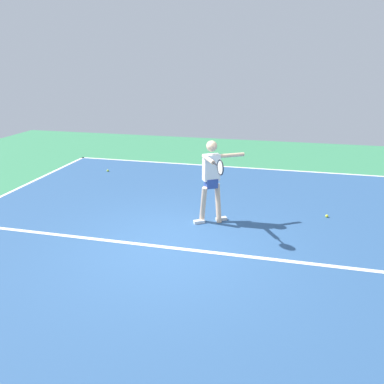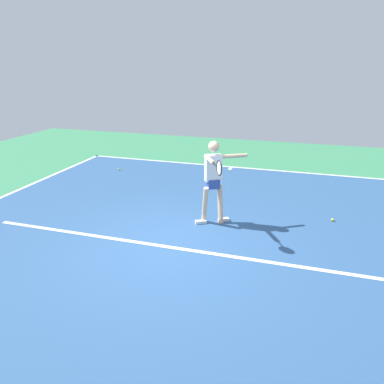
% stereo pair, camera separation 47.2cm
% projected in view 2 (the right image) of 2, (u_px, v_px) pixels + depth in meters
% --- Properties ---
extents(ground_plane, '(20.98, 20.98, 0.00)m').
position_uv_depth(ground_plane, '(169.00, 247.00, 6.97)').
color(ground_plane, '#388456').
extents(court_surface, '(10.24, 11.85, 0.00)m').
position_uv_depth(court_surface, '(169.00, 247.00, 6.97)').
color(court_surface, '#2D5484').
rests_on(court_surface, ground_plane).
extents(court_line_baseline_near, '(10.24, 0.10, 0.01)m').
position_uv_depth(court_line_baseline_near, '(232.00, 167.00, 12.25)').
color(court_line_baseline_near, white).
rests_on(court_line_baseline_near, ground_plane).
extents(court_line_service, '(7.68, 0.10, 0.01)m').
position_uv_depth(court_line_service, '(169.00, 247.00, 6.97)').
color(court_line_service, white).
rests_on(court_line_service, ground_plane).
extents(court_line_centre_mark, '(0.10, 0.30, 0.01)m').
position_uv_depth(court_line_centre_mark, '(230.00, 168.00, 12.07)').
color(court_line_centre_mark, white).
rests_on(court_line_centre_mark, ground_plane).
extents(tennis_player, '(0.99, 1.41, 1.80)m').
position_uv_depth(tennis_player, '(214.00, 177.00, 7.66)').
color(tennis_player, beige).
rests_on(tennis_player, ground_plane).
extents(tennis_ball_near_service_line, '(0.07, 0.07, 0.07)m').
position_uv_depth(tennis_ball_near_service_line, '(119.00, 169.00, 11.89)').
color(tennis_ball_near_service_line, '#C6E53D').
rests_on(tennis_ball_near_service_line, ground_plane).
extents(tennis_ball_by_sideline, '(0.07, 0.07, 0.07)m').
position_uv_depth(tennis_ball_by_sideline, '(333.00, 220.00, 8.08)').
color(tennis_ball_by_sideline, yellow).
rests_on(tennis_ball_by_sideline, ground_plane).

